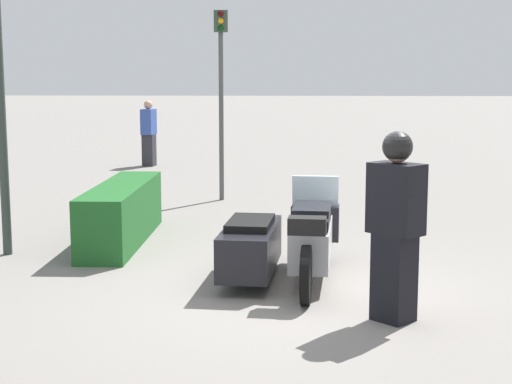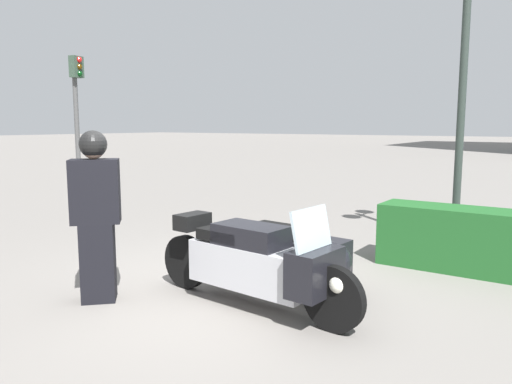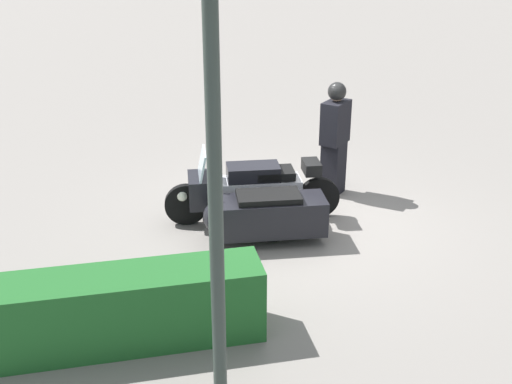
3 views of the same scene
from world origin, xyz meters
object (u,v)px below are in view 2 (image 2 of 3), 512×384
object	(u,v)px
police_motorcycle	(274,258)
officer_rider	(96,212)
hedge_bush_curbside	(501,244)
traffic_light_far	(78,114)
twin_lamp_post	(466,26)

from	to	relation	value
police_motorcycle	officer_rider	bearing A→B (deg)	-139.55
hedge_bush_curbside	traffic_light_far	distance (m)	7.62
hedge_bush_curbside	officer_rider	bearing A→B (deg)	-135.83
traffic_light_far	officer_rider	bearing A→B (deg)	-46.57
officer_rider	traffic_light_far	xyz separation A→B (m)	(-3.85, 2.68, 1.14)
police_motorcycle	officer_rider	size ratio (longest dim) A/B	1.41
officer_rider	twin_lamp_post	world-z (taller)	twin_lamp_post
hedge_bush_curbside	police_motorcycle	bearing A→B (deg)	-130.24
twin_lamp_post	traffic_light_far	world-z (taller)	twin_lamp_post
police_motorcycle	traffic_light_far	distance (m)	5.89
police_motorcycle	twin_lamp_post	bearing A→B (deg)	78.45
police_motorcycle	traffic_light_far	world-z (taller)	traffic_light_far
hedge_bush_curbside	traffic_light_far	xyz separation A→B (m)	(-7.39, -0.76, 1.71)
police_motorcycle	twin_lamp_post	distance (m)	4.85
officer_rider	police_motorcycle	bearing A→B (deg)	-99.54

